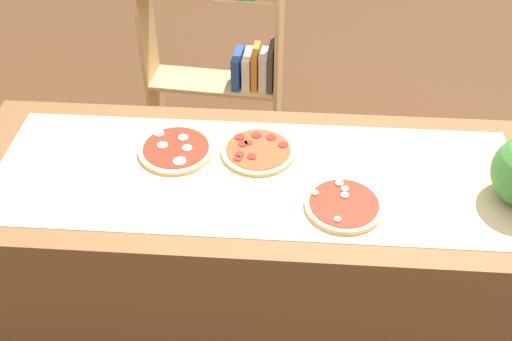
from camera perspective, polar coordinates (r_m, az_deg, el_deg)
The scene contains 7 objects.
ground_plane at distance 2.79m, azimuth -0.00°, elevation -15.19°, with size 12.00×12.00×0.00m, color #4C2D19.
counter at distance 2.41m, azimuth -0.00°, elevation -8.91°, with size 2.03×0.74×0.95m, color brown.
parchment_paper at distance 2.07m, azimuth -0.00°, elevation -0.40°, with size 1.77×0.59×0.00m, color tan.
pizza_mozzarella_0 at distance 2.17m, azimuth -7.43°, elevation 1.98°, with size 0.27×0.27×0.02m.
pizza_pepperoni_1 at distance 2.15m, azimuth 0.20°, elevation 1.86°, with size 0.26×0.26×0.02m.
pizza_mushroom_2 at distance 1.97m, azimuth 8.15°, elevation -3.17°, with size 0.25×0.25×0.03m.
bookshelf at distance 3.20m, azimuth -2.43°, elevation 10.89°, with size 0.72×0.29×1.57m.
Camera 1 is at (0.11, -1.54, 2.33)m, focal length 43.06 mm.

